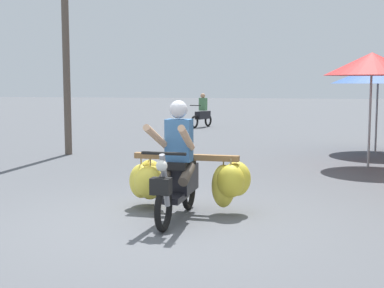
% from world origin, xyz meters
% --- Properties ---
extents(ground_plane, '(120.00, 120.00, 0.00)m').
position_xyz_m(ground_plane, '(0.00, 0.00, 0.00)').
color(ground_plane, '#56595E').
extents(motorbike_main_loaded, '(1.81, 1.87, 1.58)m').
position_xyz_m(motorbike_main_loaded, '(0.14, 0.68, 0.51)').
color(motorbike_main_loaded, black).
rests_on(motorbike_main_loaded, ground).
extents(motorbike_distant_ahead_left, '(0.73, 1.55, 1.40)m').
position_xyz_m(motorbike_distant_ahead_left, '(-2.20, 15.29, 0.57)').
color(motorbike_distant_ahead_left, black).
rests_on(motorbike_distant_ahead_left, ground).
extents(market_umbrella_near_shop, '(2.38, 2.38, 2.30)m').
position_xyz_m(market_umbrella_near_shop, '(3.71, 8.10, 2.05)').
color(market_umbrella_near_shop, '#99999E').
rests_on(market_umbrella_near_shop, ground).
extents(market_umbrella_further_along, '(2.01, 2.01, 2.46)m').
position_xyz_m(market_umbrella_further_along, '(3.23, 5.56, 2.21)').
color(market_umbrella_further_along, '#99999E').
rests_on(market_umbrella_further_along, ground).
extents(utility_pole, '(0.18, 0.18, 6.69)m').
position_xyz_m(utility_pole, '(-4.03, 6.19, 3.34)').
color(utility_pole, brown).
rests_on(utility_pole, ground).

